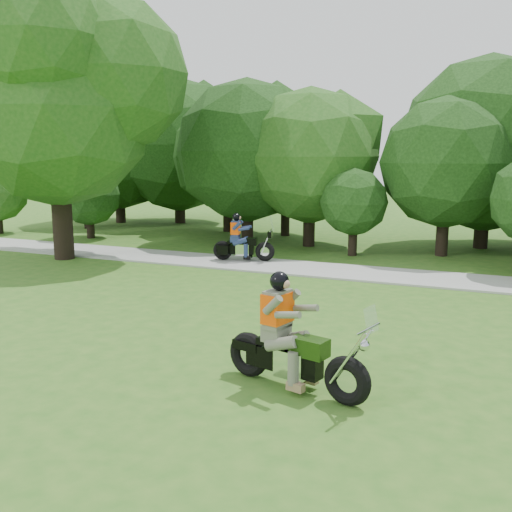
% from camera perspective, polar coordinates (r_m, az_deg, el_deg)
% --- Properties ---
extents(ground, '(100.00, 100.00, 0.00)m').
position_cam_1_polar(ground, '(10.16, 2.31, -10.64)').
color(ground, '#2E621C').
rests_on(ground, ground).
extents(walkway, '(60.00, 2.20, 0.06)m').
position_cam_1_polar(walkway, '(17.58, 11.64, -1.78)').
color(walkway, gray).
rests_on(walkway, ground).
extents(tree_line, '(39.66, 12.21, 7.48)m').
position_cam_1_polar(tree_line, '(23.63, 18.72, 9.73)').
color(tree_line, black).
rests_on(tree_line, ground).
extents(big_tree_west, '(8.64, 6.56, 9.96)m').
position_cam_1_polar(big_tree_west, '(21.10, -18.92, 15.48)').
color(big_tree_west, black).
rests_on(big_tree_west, ground).
extents(chopper_motorcycle, '(2.54, 1.06, 1.84)m').
position_cam_1_polar(chopper_motorcycle, '(8.93, 3.28, -9.00)').
color(chopper_motorcycle, black).
rests_on(chopper_motorcycle, ground).
extents(touring_motorcycle, '(2.08, 0.98, 1.61)m').
position_cam_1_polar(touring_motorcycle, '(19.18, -1.63, 1.28)').
color(touring_motorcycle, black).
rests_on(touring_motorcycle, walkway).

